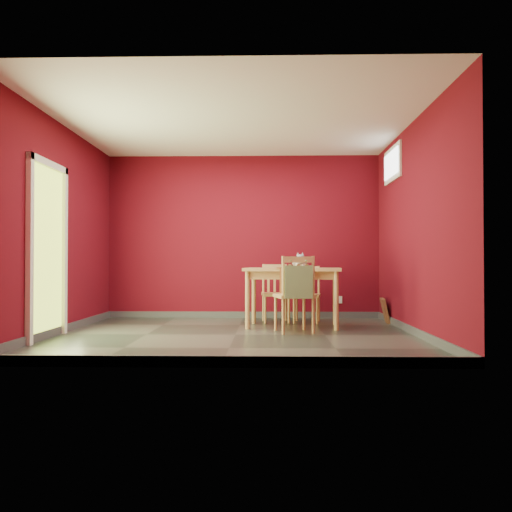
{
  "coord_description": "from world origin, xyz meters",
  "views": [
    {
      "loc": [
        0.41,
        -6.29,
        0.89
      ],
      "look_at": [
        0.25,
        0.45,
        1.0
      ],
      "focal_mm": 35.0,
      "sensor_mm": 36.0,
      "label": 1
    }
  ],
  "objects_px": {
    "chair_near": "(295,294)",
    "tote_bag": "(299,282)",
    "cat": "(299,260)",
    "chair_far_left": "(276,292)",
    "dining_table": "(293,275)",
    "picture_frame": "(385,310)",
    "chair_far_right": "(307,293)"
  },
  "relations": [
    {
      "from": "chair_far_left",
      "to": "cat",
      "type": "xyz_separation_m",
      "value": [
        0.33,
        -0.66,
        0.49
      ]
    },
    {
      "from": "chair_far_left",
      "to": "cat",
      "type": "relative_size",
      "value": 2.03
    },
    {
      "from": "chair_near",
      "to": "tote_bag",
      "type": "height_order",
      "value": "chair_near"
    },
    {
      "from": "chair_near",
      "to": "cat",
      "type": "bearing_deg",
      "value": 80.37
    },
    {
      "from": "chair_far_right",
      "to": "picture_frame",
      "type": "distance_m",
      "value": 1.21
    },
    {
      "from": "chair_far_right",
      "to": "chair_near",
      "type": "height_order",
      "value": "chair_near"
    },
    {
      "from": "chair_far_right",
      "to": "tote_bag",
      "type": "height_order",
      "value": "tote_bag"
    },
    {
      "from": "dining_table",
      "to": "cat",
      "type": "bearing_deg",
      "value": -30.25
    },
    {
      "from": "cat",
      "to": "picture_frame",
      "type": "relative_size",
      "value": 1.14
    },
    {
      "from": "chair_near",
      "to": "tote_bag",
      "type": "bearing_deg",
      "value": -81.38
    },
    {
      "from": "chair_far_right",
      "to": "picture_frame",
      "type": "bearing_deg",
      "value": -2.37
    },
    {
      "from": "dining_table",
      "to": "chair_far_right",
      "type": "height_order",
      "value": "chair_far_right"
    },
    {
      "from": "dining_table",
      "to": "chair_far_left",
      "type": "distance_m",
      "value": 0.71
    },
    {
      "from": "chair_far_left",
      "to": "chair_near",
      "type": "relative_size",
      "value": 0.9
    },
    {
      "from": "chair_far_left",
      "to": "chair_near",
      "type": "xyz_separation_m",
      "value": [
        0.23,
        -1.21,
        0.05
      ]
    },
    {
      "from": "chair_far_left",
      "to": "cat",
      "type": "distance_m",
      "value": 0.89
    },
    {
      "from": "chair_far_left",
      "to": "picture_frame",
      "type": "bearing_deg",
      "value": -2.58
    },
    {
      "from": "chair_near",
      "to": "picture_frame",
      "type": "bearing_deg",
      "value": 38.45
    },
    {
      "from": "cat",
      "to": "picture_frame",
      "type": "xyz_separation_m",
      "value": [
        1.33,
        0.59,
        -0.76
      ]
    },
    {
      "from": "dining_table",
      "to": "cat",
      "type": "relative_size",
      "value": 3.22
    },
    {
      "from": "dining_table",
      "to": "picture_frame",
      "type": "height_order",
      "value": "dining_table"
    },
    {
      "from": "chair_far_right",
      "to": "dining_table",
      "type": "bearing_deg",
      "value": -112.76
    },
    {
      "from": "dining_table",
      "to": "tote_bag",
      "type": "bearing_deg",
      "value": -87.7
    },
    {
      "from": "dining_table",
      "to": "chair_far_left",
      "type": "height_order",
      "value": "chair_far_left"
    },
    {
      "from": "dining_table",
      "to": "tote_bag",
      "type": "height_order",
      "value": "tote_bag"
    },
    {
      "from": "chair_near",
      "to": "tote_bag",
      "type": "distance_m",
      "value": 0.28
    },
    {
      "from": "chair_far_left",
      "to": "tote_bag",
      "type": "height_order",
      "value": "tote_bag"
    },
    {
      "from": "chair_far_right",
      "to": "tote_bag",
      "type": "bearing_deg",
      "value": -98.58
    },
    {
      "from": "tote_bag",
      "to": "picture_frame",
      "type": "bearing_deg",
      "value": 44.33
    },
    {
      "from": "chair_near",
      "to": "cat",
      "type": "height_order",
      "value": "cat"
    },
    {
      "from": "picture_frame",
      "to": "dining_table",
      "type": "bearing_deg",
      "value": -159.37
    },
    {
      "from": "chair_far_right",
      "to": "cat",
      "type": "xyz_separation_m",
      "value": [
        -0.15,
        -0.64,
        0.51
      ]
    }
  ]
}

